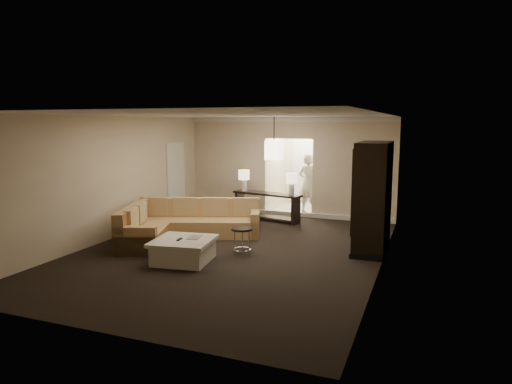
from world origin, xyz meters
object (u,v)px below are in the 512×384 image
at_px(sectional_sofa, 181,224).
at_px(person, 308,180).
at_px(armoire, 373,199).
at_px(drink_table, 242,235).
at_px(coffee_table, 184,250).
at_px(console_table, 267,204).

height_order(sectional_sofa, person, person).
xyz_separation_m(armoire, drink_table, (-2.41, -1.24, -0.69)).
bearing_deg(drink_table, armoire, 27.22).
distance_m(coffee_table, person, 5.67).
bearing_deg(sectional_sofa, armoire, -11.67).
distance_m(console_table, person, 1.69).
relative_size(sectional_sofa, console_table, 1.52).
bearing_deg(person, coffee_table, 91.54).
height_order(drink_table, person, person).
height_order(coffee_table, person, person).
xyz_separation_m(sectional_sofa, coffee_table, (0.93, -1.51, -0.12)).
distance_m(armoire, drink_table, 2.79).
distance_m(console_table, armoire, 3.71).
height_order(console_table, person, person).
relative_size(armoire, drink_table, 4.15).
distance_m(sectional_sofa, coffee_table, 1.78).
relative_size(console_table, person, 1.03).
distance_m(sectional_sofa, person, 4.51).
distance_m(coffee_table, armoire, 3.97).
bearing_deg(armoire, drink_table, -152.78).
relative_size(coffee_table, armoire, 0.55).
distance_m(console_table, drink_table, 3.33).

